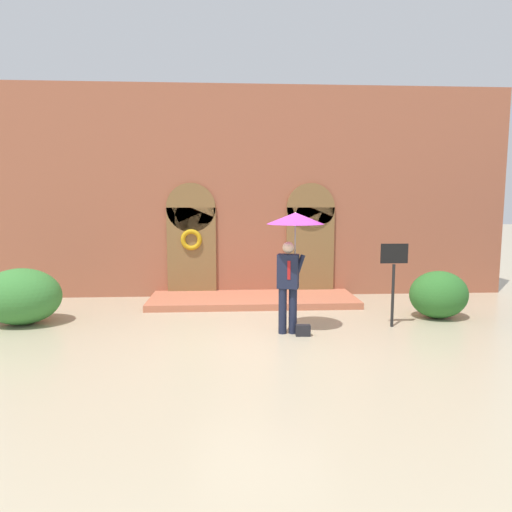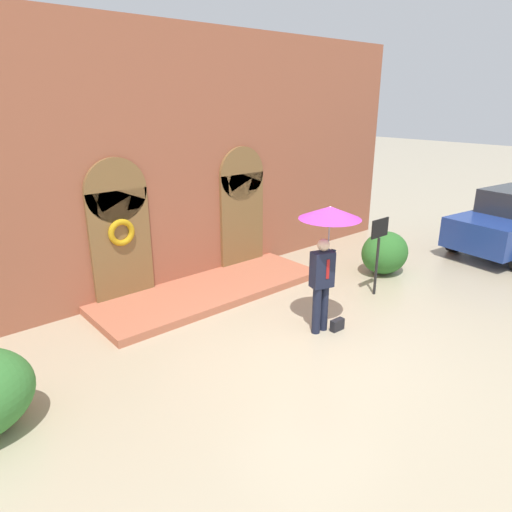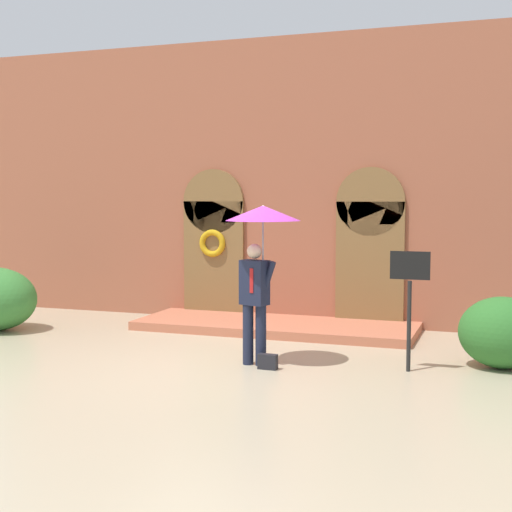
% 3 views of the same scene
% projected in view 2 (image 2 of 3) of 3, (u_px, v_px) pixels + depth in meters
% --- Properties ---
extents(ground_plane, '(80.00, 80.00, 0.00)m').
position_uv_depth(ground_plane, '(313.00, 347.00, 7.97)').
color(ground_plane, tan).
extents(building_facade, '(14.00, 2.30, 5.60)m').
position_uv_depth(building_facade, '(178.00, 167.00, 10.06)').
color(building_facade, '#9E563D').
rests_on(building_facade, ground).
extents(person_with_umbrella, '(1.10, 1.10, 2.36)m').
position_uv_depth(person_with_umbrella, '(328.00, 232.00, 7.97)').
color(person_with_umbrella, '#191E33').
rests_on(person_with_umbrella, ground).
extents(handbag, '(0.28, 0.13, 0.22)m').
position_uv_depth(handbag, '(337.00, 325.00, 8.53)').
color(handbag, black).
rests_on(handbag, ground).
extents(sign_post, '(0.56, 0.06, 1.72)m').
position_uv_depth(sign_post, '(378.00, 244.00, 9.77)').
color(sign_post, black).
rests_on(sign_post, ground).
extents(shrub_right, '(1.27, 1.04, 1.05)m').
position_uv_depth(shrub_right, '(385.00, 253.00, 11.22)').
color(shrub_right, '#2D6B28').
rests_on(shrub_right, ground).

